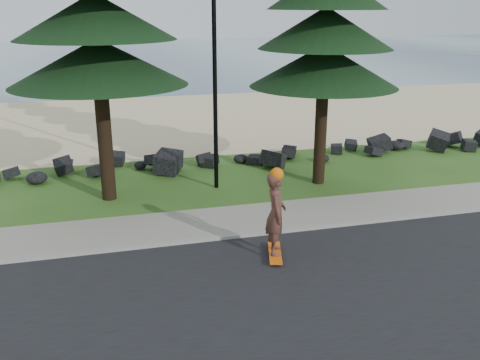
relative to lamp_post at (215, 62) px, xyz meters
The scene contains 9 objects.
ground 5.23m from the lamp_post, 90.00° to the right, with size 160.00×160.00×0.00m, color #2E4E18.
road 8.74m from the lamp_post, 90.00° to the right, with size 160.00×7.00×0.02m, color black.
kerb 5.79m from the lamp_post, 90.00° to the right, with size 160.00×0.20×0.10m, color gray.
sidewalk 5.08m from the lamp_post, 90.00° to the right, with size 160.00×2.00×0.08m, color gray.
beach_sand 12.03m from the lamp_post, 90.00° to the left, with size 160.00×15.00×0.01m, color #CEB689.
ocean 47.98m from the lamp_post, 90.00° to the left, with size 160.00×58.00×0.01m, color #3C5973.
seawall_boulders 4.78m from the lamp_post, 90.00° to the left, with size 60.00×2.40×1.10m, color black, non-canonical shape.
lamp_post is the anchor object (origin of this frame).
skateboarder 6.21m from the lamp_post, 87.25° to the right, with size 0.66×1.25×2.25m.
Camera 1 is at (-3.56, -13.37, 5.87)m, focal length 40.00 mm.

